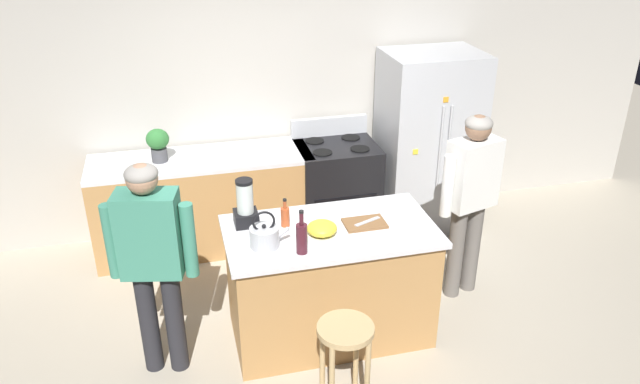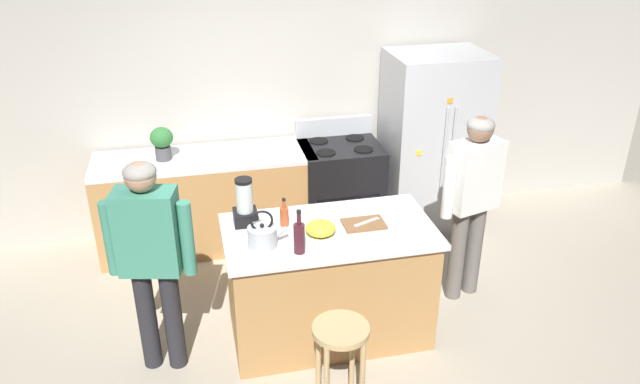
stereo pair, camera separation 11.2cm
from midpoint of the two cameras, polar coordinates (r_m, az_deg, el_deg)
ground_plane at (r=4.92m, az=1.46°, el=-12.78°), size 14.00×14.00×0.00m
back_wall at (r=6.00m, az=-2.97°, el=9.25°), size 8.00×0.10×2.70m
kitchen_island at (r=4.65m, az=1.52°, el=-8.35°), size 1.51×0.82×0.92m
back_counter_run at (r=5.88m, az=-9.78°, el=-0.83°), size 2.00×0.64×0.92m
refrigerator at (r=6.13m, az=10.86°, el=4.50°), size 0.90×0.73×1.76m
stove_range at (r=6.03m, az=2.39°, el=0.36°), size 0.76×0.65×1.10m
person_by_island_left at (r=4.21m, az=-14.66°, el=-5.22°), size 0.60×0.30×1.59m
person_by_sink_right at (r=5.01m, az=14.56°, el=-0.01°), size 0.59×0.32×1.58m
bar_stool at (r=3.98m, az=2.74°, el=-14.08°), size 0.36×0.36×0.68m
potted_plant at (r=5.63m, az=-13.85°, el=4.57°), size 0.20×0.20×0.30m
blender_appliance at (r=4.43m, az=-6.25°, el=-1.20°), size 0.17×0.17×0.35m
bottle_wine at (r=4.08m, az=-1.14°, el=-4.19°), size 0.08×0.08×0.32m
bottle_cooking_sauce at (r=4.42m, az=-2.59°, el=-2.20°), size 0.06×0.06×0.22m
mixing_bowl at (r=4.31m, az=0.79°, el=-3.38°), size 0.21×0.21×0.10m
tea_kettle at (r=4.18m, az=-4.56°, el=-4.02°), size 0.28×0.20×0.27m
cutting_board at (r=4.46m, az=4.78°, el=-2.94°), size 0.30×0.20×0.02m
chef_knife at (r=4.46m, az=5.03°, el=-2.77°), size 0.22×0.11×0.01m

